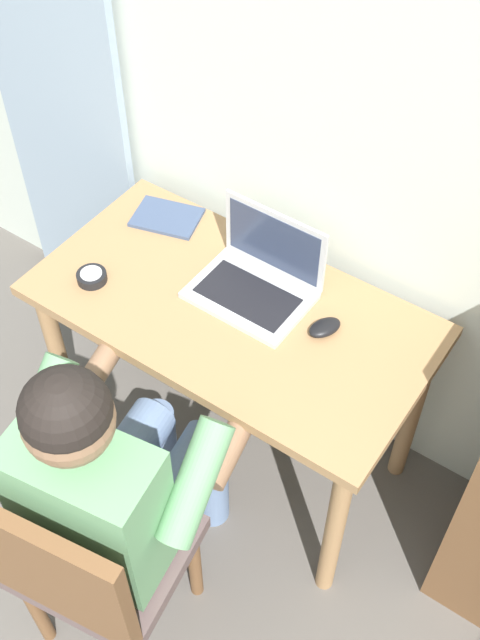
{
  "coord_description": "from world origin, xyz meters",
  "views": [
    {
      "loc": [
        0.47,
        0.61,
        2.39
      ],
      "look_at": [
        -0.3,
        1.72,
        0.85
      ],
      "focal_mm": 43.13,
      "sensor_mm": 36.0,
      "label": 1
    }
  ],
  "objects_px": {
    "desk": "(232,332)",
    "person_seated": "(119,473)",
    "desk_clock": "(92,277)",
    "notebook_pad": "(167,217)",
    "laptop": "(258,277)",
    "chair": "(89,565)",
    "computer_mouse": "(325,327)"
  },
  "relations": [
    {
      "from": "desk",
      "to": "notebook_pad",
      "type": "bearing_deg",
      "value": 153.38
    },
    {
      "from": "desk",
      "to": "desk_clock",
      "type": "height_order",
      "value": "desk_clock"
    },
    {
      "from": "computer_mouse",
      "to": "notebook_pad",
      "type": "height_order",
      "value": "computer_mouse"
    },
    {
      "from": "desk",
      "to": "laptop",
      "type": "relative_size",
      "value": 3.41
    },
    {
      "from": "person_seated",
      "to": "computer_mouse",
      "type": "distance_m",
      "value": 0.69
    },
    {
      "from": "notebook_pad",
      "to": "desk",
      "type": "bearing_deg",
      "value": -42.56
    },
    {
      "from": "person_seated",
      "to": "desk_clock",
      "type": "height_order",
      "value": "person_seated"
    },
    {
      "from": "laptop",
      "to": "chair",
      "type": "bearing_deg",
      "value": -86.34
    },
    {
      "from": "desk",
      "to": "notebook_pad",
      "type": "xyz_separation_m",
      "value": [
        -0.39,
        0.2,
        0.12
      ]
    },
    {
      "from": "person_seated",
      "to": "notebook_pad",
      "type": "distance_m",
      "value": 0.89
    },
    {
      "from": "notebook_pad",
      "to": "chair",
      "type": "bearing_deg",
      "value": -79.67
    },
    {
      "from": "person_seated",
      "to": "desk_clock",
      "type": "relative_size",
      "value": 13.25
    },
    {
      "from": "person_seated",
      "to": "computer_mouse",
      "type": "relative_size",
      "value": 11.93
    },
    {
      "from": "notebook_pad",
      "to": "desk_clock",
      "type": "bearing_deg",
      "value": -108.01
    },
    {
      "from": "desk",
      "to": "chair",
      "type": "height_order",
      "value": "chair"
    },
    {
      "from": "person_seated",
      "to": "notebook_pad",
      "type": "height_order",
      "value": "person_seated"
    },
    {
      "from": "laptop",
      "to": "desk_clock",
      "type": "height_order",
      "value": "laptop"
    },
    {
      "from": "desk",
      "to": "person_seated",
      "type": "distance_m",
      "value": 0.58
    },
    {
      "from": "chair",
      "to": "person_seated",
      "type": "xyz_separation_m",
      "value": [
        -0.02,
        0.18,
        0.18
      ]
    },
    {
      "from": "desk",
      "to": "desk_clock",
      "type": "distance_m",
      "value": 0.45
    },
    {
      "from": "laptop",
      "to": "desk_clock",
      "type": "bearing_deg",
      "value": -149.54
    },
    {
      "from": "notebook_pad",
      "to": "laptop",
      "type": "bearing_deg",
      "value": -28.58
    },
    {
      "from": "desk",
      "to": "desk_clock",
      "type": "bearing_deg",
      "value": -159.78
    },
    {
      "from": "person_seated",
      "to": "laptop",
      "type": "relative_size",
      "value": 3.47
    },
    {
      "from": "chair",
      "to": "laptop",
      "type": "relative_size",
      "value": 2.55
    },
    {
      "from": "desk_clock",
      "to": "chair",
      "type": "bearing_deg",
      "value": -51.55
    },
    {
      "from": "laptop",
      "to": "computer_mouse",
      "type": "distance_m",
      "value": 0.25
    },
    {
      "from": "desk",
      "to": "notebook_pad",
      "type": "distance_m",
      "value": 0.45
    },
    {
      "from": "laptop",
      "to": "person_seated",
      "type": "bearing_deg",
      "value": -87.47
    },
    {
      "from": "person_seated",
      "to": "computer_mouse",
      "type": "bearing_deg",
      "value": 71.53
    },
    {
      "from": "desk",
      "to": "person_seated",
      "type": "xyz_separation_m",
      "value": [
        0.05,
        -0.57,
        0.04
      ]
    },
    {
      "from": "chair",
      "to": "person_seated",
      "type": "bearing_deg",
      "value": 97.84
    }
  ]
}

